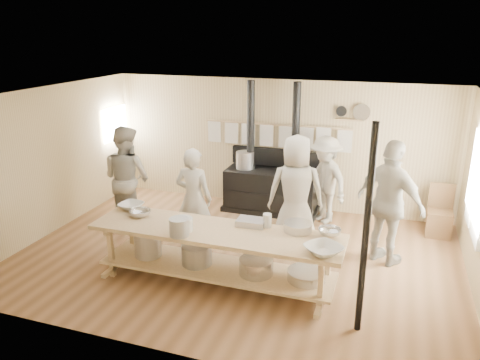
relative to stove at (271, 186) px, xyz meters
The scene contains 24 objects.
ground 2.18m from the stove, 89.82° to the right, with size 7.00×7.00×0.00m, color brown.
room_shell 2.39m from the stove, 89.82° to the right, with size 7.00×7.00×7.00m.
window_right 3.92m from the stove, 23.58° to the right, with size 0.09×1.50×1.65m.
left_opening 3.61m from the stove, behind, with size 0.00×0.90×0.90m.
stove is the anchor object (origin of this frame).
towel_rail 1.07m from the stove, 88.68° to the left, with size 3.00×0.04×0.47m.
back_wall_shelf 2.11m from the stove, 12.13° to the left, with size 0.63×0.14×0.32m.
prep_table 3.02m from the stove, 90.04° to the right, with size 3.60×0.90×0.85m.
support_post 4.11m from the stove, 59.33° to the right, with size 0.08×0.08×2.60m, color black.
cook_far_left 2.16m from the stove, 111.86° to the right, with size 0.63×0.41×1.72m, color #A39F90.
cook_left 2.83m from the stove, 143.98° to the right, with size 0.93×0.73×1.92m, color #A39F90.
cook_center 1.64m from the stove, 59.97° to the right, with size 0.93×0.61×1.91m, color #A39F90.
cook_right 2.81m from the stove, 34.05° to the right, with size 1.16×0.48×1.98m, color #A39F90.
cook_by_window 1.16m from the stove, 10.00° to the right, with size 1.08×0.62×1.67m, color #A39F90.
chair 3.17m from the stove, ahead, with size 0.44×0.44×0.92m.
bowl_white_a 3.12m from the stove, 119.87° to the right, with size 0.37×0.37×0.09m, color silver.
bowl_steel_a 3.20m from the stove, 113.16° to the right, with size 0.32×0.32×0.10m, color silver.
bowl_white_b 3.63m from the stove, 64.48° to the right, with size 0.45×0.45×0.11m, color silver.
bowl_steel_b 3.13m from the stove, 60.04° to the right, with size 0.31×0.31×0.10m, color silver.
roasting_pan 2.76m from the stove, 80.89° to the right, with size 0.41×0.27×0.09m, color #B2B2B7.
mixing_bowl_large 2.93m from the stove, 67.58° to the right, with size 0.40×0.40×0.13m, color silver.
bucket_galv 3.40m from the stove, 96.70° to the right, with size 0.27×0.27×0.25m, color gray.
deep_bowl_enamel 3.24m from the stove, 97.58° to the right, with size 0.29×0.29×0.18m, color silver.
pitcher 2.80m from the stove, 76.10° to the right, with size 0.13×0.13×0.20m, color silver.
Camera 1 is at (2.26, -6.49, 3.55)m, focal length 35.00 mm.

